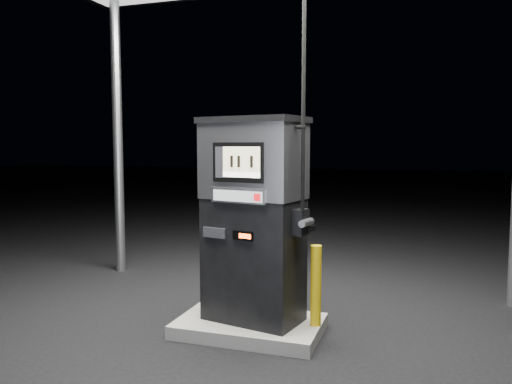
% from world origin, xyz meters
% --- Properties ---
extents(ground, '(80.00, 80.00, 0.00)m').
position_xyz_m(ground, '(0.00, 0.00, 0.00)').
color(ground, black).
rests_on(ground, ground).
extents(pump_island, '(1.60, 1.00, 0.15)m').
position_xyz_m(pump_island, '(0.00, 0.00, 0.07)').
color(pump_island, slate).
rests_on(pump_island, ground).
extents(fuel_dispenser, '(1.31, 0.89, 4.70)m').
position_xyz_m(fuel_dispenser, '(0.04, 0.02, 1.31)').
color(fuel_dispenser, black).
rests_on(fuel_dispenser, pump_island).
extents(bollard_left, '(0.15, 0.15, 0.99)m').
position_xyz_m(bollard_left, '(-0.55, 0.05, 0.64)').
color(bollard_left, gold).
rests_on(bollard_left, pump_island).
extents(bollard_right, '(0.14, 0.14, 0.88)m').
position_xyz_m(bollard_right, '(0.74, 0.06, 0.59)').
color(bollard_right, gold).
rests_on(bollard_right, pump_island).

